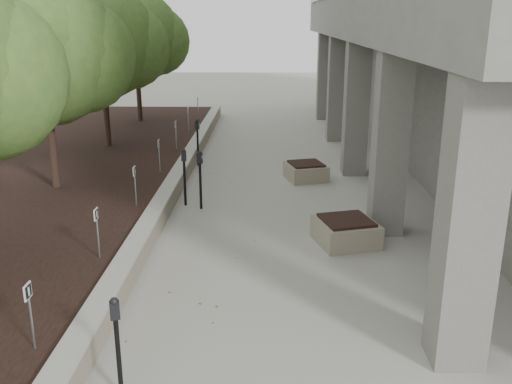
# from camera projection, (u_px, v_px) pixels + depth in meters

# --- Properties ---
(retaining_wall) EXTENTS (0.39, 26.00, 0.50)m
(retaining_wall) POSITION_uv_depth(u_px,v_px,m) (176.00, 182.00, 15.66)
(retaining_wall) COLOR gray
(retaining_wall) RESTS_ON ground
(planting_bed) EXTENTS (7.00, 26.00, 0.40)m
(planting_bed) POSITION_uv_depth(u_px,v_px,m) (46.00, 183.00, 15.76)
(planting_bed) COLOR black
(planting_bed) RESTS_ON ground
(crabapple_tree_3) EXTENTS (4.60, 4.00, 5.44)m
(crabapple_tree_3) POSITION_uv_depth(u_px,v_px,m) (45.00, 82.00, 13.92)
(crabapple_tree_3) COLOR #3B5F24
(crabapple_tree_3) RESTS_ON planting_bed
(crabapple_tree_4) EXTENTS (4.60, 4.00, 5.44)m
(crabapple_tree_4) POSITION_uv_depth(u_px,v_px,m) (103.00, 66.00, 18.70)
(crabapple_tree_4) COLOR #3B5F24
(crabapple_tree_4) RESTS_ON planting_bed
(crabapple_tree_5) EXTENTS (4.60, 4.00, 5.44)m
(crabapple_tree_5) POSITION_uv_depth(u_px,v_px,m) (136.00, 56.00, 23.47)
(crabapple_tree_5) COLOR #3B5F24
(crabapple_tree_5) RESTS_ON planting_bed
(parking_sign_2) EXTENTS (0.04, 0.22, 0.96)m
(parking_sign_2) POSITION_uv_depth(u_px,v_px,m) (31.00, 317.00, 7.37)
(parking_sign_2) COLOR black
(parking_sign_2) RESTS_ON planting_bed
(parking_sign_3) EXTENTS (0.04, 0.22, 0.96)m
(parking_sign_3) POSITION_uv_depth(u_px,v_px,m) (98.00, 233.00, 10.24)
(parking_sign_3) COLOR black
(parking_sign_3) RESTS_ON planting_bed
(parking_sign_4) EXTENTS (0.04, 0.22, 0.96)m
(parking_sign_4) POSITION_uv_depth(u_px,v_px,m) (135.00, 186.00, 13.10)
(parking_sign_4) COLOR black
(parking_sign_4) RESTS_ON planting_bed
(parking_sign_5) EXTENTS (0.04, 0.22, 0.96)m
(parking_sign_5) POSITION_uv_depth(u_px,v_px,m) (159.00, 156.00, 15.97)
(parking_sign_5) COLOR black
(parking_sign_5) RESTS_ON planting_bed
(parking_sign_6) EXTENTS (0.04, 0.22, 0.96)m
(parking_sign_6) POSITION_uv_depth(u_px,v_px,m) (176.00, 135.00, 18.83)
(parking_sign_6) COLOR black
(parking_sign_6) RESTS_ON planting_bed
(parking_sign_7) EXTENTS (0.04, 0.22, 0.96)m
(parking_sign_7) POSITION_uv_depth(u_px,v_px,m) (188.00, 120.00, 21.70)
(parking_sign_7) COLOR black
(parking_sign_7) RESTS_ON planting_bed
(parking_sign_8) EXTENTS (0.04, 0.22, 0.96)m
(parking_sign_8) POSITION_uv_depth(u_px,v_px,m) (198.00, 108.00, 24.56)
(parking_sign_8) COLOR black
(parking_sign_8) RESTS_ON planting_bed
(parking_meter_2) EXTENTS (0.16, 0.14, 1.40)m
(parking_meter_2) POSITION_uv_depth(u_px,v_px,m) (118.00, 348.00, 7.00)
(parking_meter_2) COLOR black
(parking_meter_2) RESTS_ON ground
(parking_meter_3) EXTENTS (0.17, 0.15, 1.51)m
(parking_meter_3) POSITION_uv_depth(u_px,v_px,m) (200.00, 180.00, 14.05)
(parking_meter_3) COLOR black
(parking_meter_3) RESTS_ON ground
(parking_meter_4) EXTENTS (0.17, 0.13, 1.50)m
(parking_meter_4) POSITION_uv_depth(u_px,v_px,m) (185.00, 177.00, 14.31)
(parking_meter_4) COLOR black
(parking_meter_4) RESTS_ON ground
(parking_meter_5) EXTENTS (0.17, 0.14, 1.53)m
(parking_meter_5) POSITION_uv_depth(u_px,v_px,m) (198.00, 142.00, 18.27)
(parking_meter_5) COLOR black
(parking_meter_5) RESTS_ON ground
(planter_front) EXTENTS (1.47, 1.47, 0.56)m
(planter_front) POSITION_uv_depth(u_px,v_px,m) (346.00, 231.00, 12.01)
(planter_front) COLOR gray
(planter_front) RESTS_ON ground
(planter_back) EXTENTS (1.36, 1.36, 0.52)m
(planter_back) POSITION_uv_depth(u_px,v_px,m) (306.00, 171.00, 16.79)
(planter_back) COLOR gray
(planter_back) RESTS_ON ground
(berry_scatter) EXTENTS (3.30, 14.10, 0.02)m
(berry_scatter) POSITION_uv_depth(u_px,v_px,m) (227.00, 246.00, 11.88)
(berry_scatter) COLOR maroon
(berry_scatter) RESTS_ON ground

